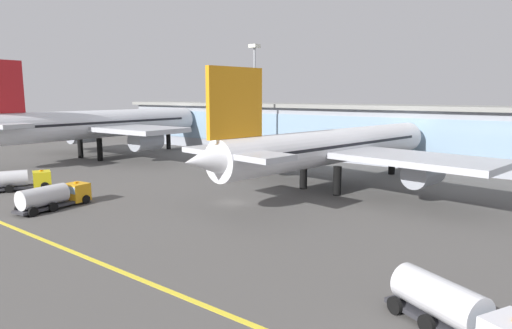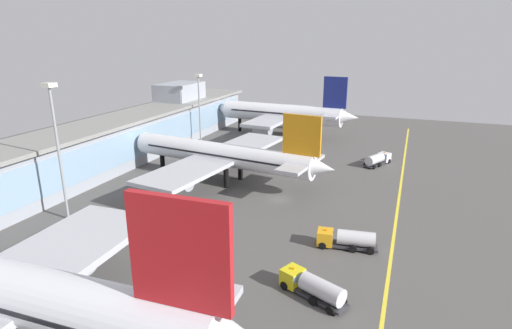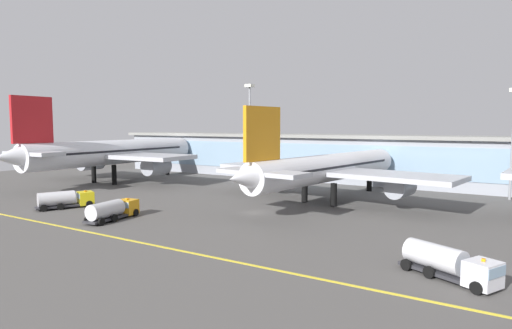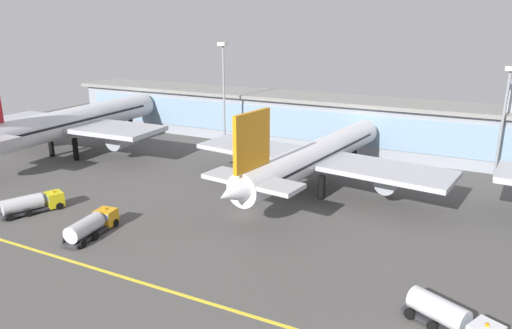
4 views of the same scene
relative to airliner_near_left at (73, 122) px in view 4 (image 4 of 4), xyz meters
name	(u,v)px [view 4 (image 4 of 4)]	position (x,y,z in m)	size (l,w,h in m)	color
ground_plane	(242,215)	(48.76, -13.44, -7.16)	(196.12, 196.12, 0.00)	#514F4C
taxiway_centreline_stripe	(148,285)	(48.76, -35.44, -7.15)	(156.89, 0.50, 0.01)	yellow
terminal_building	(344,122)	(50.71, 31.59, -0.98)	(143.08, 14.00, 16.69)	#9399A3
airliner_near_left	(73,122)	(0.00, 0.00, 0.00)	(41.24, 57.68, 19.58)	black
airliner_near_right	(315,156)	(54.58, 1.86, -1.15)	(45.83, 51.75, 16.51)	black
fuel_tanker_truck	(454,319)	(79.59, -29.39, -5.65)	(9.20, 6.16, 2.90)	black
baggage_tug_near	(93,224)	(33.85, -28.60, -5.65)	(3.92, 9.28, 2.90)	black
service_truck_far	(34,203)	(20.02, -26.75, -5.65)	(5.93, 9.25, 2.90)	black
apron_light_mast_west	(505,106)	(82.26, 22.04, 6.56)	(1.80, 1.80, 20.53)	gray
apron_light_mast_centre	(224,81)	(26.90, 18.61, 8.33)	(1.80, 1.80, 23.68)	gray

